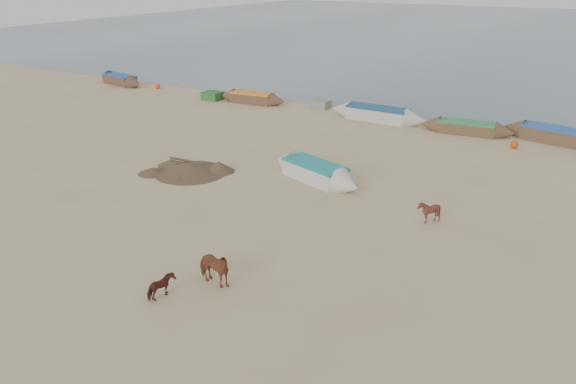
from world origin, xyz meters
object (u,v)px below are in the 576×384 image
at_px(cow_adult, 213,268).
at_px(near_canoe, 315,171).
at_px(calf_right, 162,287).
at_px(calf_front, 429,211).

xyz_separation_m(cow_adult, near_canoe, (-1.69, 10.02, -0.17)).
relative_size(cow_adult, calf_right, 1.85).
xyz_separation_m(cow_adult, calf_right, (-0.87, -1.43, -0.22)).
distance_m(cow_adult, near_canoe, 10.16).
height_order(cow_adult, near_canoe, cow_adult).
distance_m(calf_front, near_canoe, 6.43).
bearing_deg(near_canoe, cow_adult, -61.51).
xyz_separation_m(calf_right, near_canoe, (-0.82, 11.44, 0.05)).
relative_size(calf_front, near_canoe, 0.17).
distance_m(calf_front, calf_right, 10.87).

